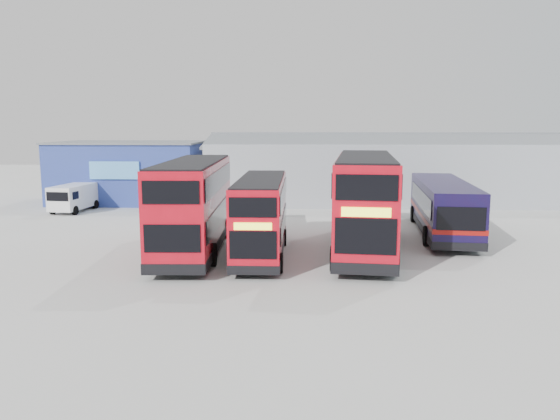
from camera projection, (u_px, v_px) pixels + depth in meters
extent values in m
plane|color=#B0B0AA|center=(287.00, 249.00, 29.07)|extent=(120.00, 120.00, 0.00)
cube|color=navy|center=(131.00, 172.00, 47.01)|extent=(12.00, 8.00, 5.00)
cube|color=slate|center=(130.00, 142.00, 46.62)|extent=(12.30, 8.30, 0.15)
cube|color=#55A8F3|center=(114.00, 170.00, 42.89)|extent=(3.96, 0.15, 1.40)
cube|color=#9BA1AA|center=(384.00, 171.00, 48.10)|extent=(30.00, 12.00, 5.00)
cube|color=slate|center=(390.00, 141.00, 44.92)|extent=(30.50, 6.33, 1.29)
cube|color=slate|center=(380.00, 139.00, 50.44)|extent=(30.50, 6.33, 1.29)
cube|color=red|center=(194.00, 204.00, 27.89)|extent=(3.05, 11.25, 4.31)
cube|color=black|center=(195.00, 241.00, 28.19)|extent=(3.10, 11.29, 0.48)
cube|color=black|center=(219.00, 215.00, 27.55)|extent=(0.39, 9.46, 1.01)
cube|color=black|center=(166.00, 215.00, 27.56)|extent=(0.39, 9.46, 1.01)
cube|color=black|center=(220.00, 179.00, 27.69)|extent=(0.43, 10.52, 1.01)
cube|color=black|center=(167.00, 179.00, 27.70)|extent=(0.43, 10.52, 1.01)
cube|color=black|center=(209.00, 201.00, 33.52)|extent=(2.39, 0.14, 1.44)
cube|color=black|center=(208.00, 170.00, 33.23)|extent=(2.39, 0.14, 1.01)
cube|color=yellow|center=(208.00, 185.00, 33.39)|extent=(1.91, 0.11, 0.37)
cube|color=black|center=(172.00, 239.00, 22.45)|extent=(2.34, 0.14, 1.17)
cube|color=black|center=(171.00, 192.00, 22.16)|extent=(2.34, 0.14, 0.96)
cube|color=black|center=(193.00, 162.00, 27.56)|extent=(2.89, 11.08, 0.11)
cylinder|color=black|center=(227.00, 228.00, 32.03)|extent=(0.38, 1.12, 1.11)
cylinder|color=black|center=(184.00, 228.00, 32.04)|extent=(0.38, 1.12, 1.11)
cylinder|color=black|center=(212.00, 255.00, 25.41)|extent=(0.38, 1.12, 1.11)
cylinder|color=black|center=(158.00, 255.00, 25.42)|extent=(0.38, 1.12, 1.11)
cube|color=red|center=(261.00, 215.00, 27.25)|extent=(2.22, 9.27, 3.57)
cube|color=black|center=(261.00, 246.00, 27.50)|extent=(2.26, 9.30, 0.40)
cube|color=black|center=(240.00, 222.00, 27.71)|extent=(0.06, 7.85, 0.84)
cube|color=black|center=(284.00, 222.00, 27.62)|extent=(0.06, 7.85, 0.84)
cube|color=black|center=(239.00, 193.00, 27.12)|extent=(0.06, 8.73, 0.84)
cube|color=black|center=(283.00, 194.00, 27.04)|extent=(0.06, 8.73, 0.84)
cube|color=black|center=(253.00, 245.00, 22.74)|extent=(1.98, 0.05, 1.19)
cube|color=black|center=(253.00, 207.00, 22.49)|extent=(1.98, 0.05, 0.84)
cube|color=yellow|center=(253.00, 226.00, 22.61)|extent=(1.59, 0.04, 0.31)
cube|color=black|center=(267.00, 210.00, 31.92)|extent=(1.94, 0.05, 0.97)
cube|color=black|center=(267.00, 183.00, 31.67)|extent=(1.94, 0.05, 0.79)
cube|color=black|center=(261.00, 179.00, 26.97)|extent=(2.09, 9.13, 0.09)
cylinder|color=black|center=(232.00, 263.00, 24.37)|extent=(0.28, 0.92, 0.92)
cylinder|color=black|center=(280.00, 263.00, 24.28)|extent=(0.28, 0.92, 0.92)
cylinder|color=black|center=(245.00, 237.00, 29.85)|extent=(0.28, 0.92, 0.92)
cylinder|color=black|center=(284.00, 237.00, 29.77)|extent=(0.28, 0.92, 0.92)
cube|color=red|center=(365.00, 201.00, 28.06)|extent=(4.00, 11.98, 4.53)
cube|color=black|center=(364.00, 240.00, 28.37)|extent=(4.04, 12.03, 0.50)
cube|color=black|center=(337.00, 209.00, 28.78)|extent=(1.08, 9.92, 1.06)
cube|color=black|center=(392.00, 211.00, 28.38)|extent=(1.08, 9.92, 1.06)
cube|color=black|center=(337.00, 174.00, 28.05)|extent=(1.20, 11.03, 1.06)
cube|color=black|center=(394.00, 175.00, 27.64)|extent=(1.20, 11.03, 1.06)
cube|color=black|center=(366.00, 236.00, 22.39)|extent=(2.51, 0.32, 1.51)
cube|color=black|center=(367.00, 188.00, 22.07)|extent=(2.51, 0.32, 1.06)
cube|color=yellow|center=(366.00, 212.00, 22.22)|extent=(2.01, 0.25, 0.39)
cube|color=black|center=(364.00, 198.00, 33.93)|extent=(2.46, 0.31, 1.23)
cube|color=black|center=(364.00, 166.00, 33.61)|extent=(2.46, 0.31, 1.01)
cube|color=black|center=(366.00, 157.00, 27.70)|extent=(3.81, 11.80, 0.11)
cylinder|color=black|center=(334.00, 259.00, 24.57)|extent=(0.48, 1.20, 1.16)
cylinder|color=black|center=(395.00, 261.00, 24.19)|extent=(0.48, 1.20, 1.16)
cylinder|color=black|center=(340.00, 229.00, 31.47)|extent=(0.48, 1.20, 1.16)
cylinder|color=black|center=(387.00, 231.00, 31.09)|extent=(0.48, 1.20, 1.16)
cube|color=#0F0B34|center=(443.00, 205.00, 32.58)|extent=(3.86, 11.96, 2.83)
cube|color=black|center=(442.00, 225.00, 32.77)|extent=(3.91, 12.00, 0.43)
cube|color=maroon|center=(443.00, 214.00, 32.66)|extent=(3.89, 11.99, 0.27)
cube|color=black|center=(468.00, 199.00, 32.01)|extent=(1.06, 9.78, 1.01)
cube|color=black|center=(421.00, 198.00, 32.39)|extent=(1.06, 9.78, 1.01)
cube|color=black|center=(431.00, 190.00, 38.32)|extent=(2.40, 0.30, 1.39)
cube|color=black|center=(461.00, 219.00, 26.79)|extent=(2.34, 0.29, 1.17)
cylinder|color=black|center=(453.00, 215.00, 36.66)|extent=(0.45, 1.14, 1.11)
cylinder|color=black|center=(414.00, 214.00, 37.03)|extent=(0.45, 1.14, 1.11)
cylinder|color=black|center=(476.00, 237.00, 29.35)|extent=(0.45, 1.14, 1.11)
cylinder|color=black|center=(427.00, 236.00, 29.72)|extent=(0.45, 1.14, 1.11)
cube|color=white|center=(74.00, 196.00, 41.50)|extent=(2.33, 4.81, 1.76)
cube|color=black|center=(57.00, 197.00, 39.17)|extent=(1.67, 0.22, 0.65)
cube|color=black|center=(52.00, 195.00, 40.14)|extent=(0.13, 0.84, 0.56)
cube|color=black|center=(76.00, 195.00, 39.87)|extent=(0.13, 0.84, 0.56)
cylinder|color=black|center=(53.00, 210.00, 40.22)|extent=(0.29, 0.69, 0.67)
cylinder|color=black|center=(75.00, 210.00, 39.96)|extent=(0.29, 0.69, 0.67)
cylinder|color=black|center=(75.00, 204.00, 43.30)|extent=(0.29, 0.69, 0.67)
cylinder|color=black|center=(96.00, 204.00, 43.04)|extent=(0.29, 0.69, 0.67)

